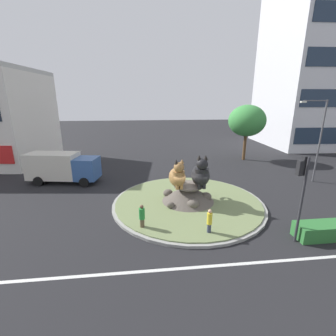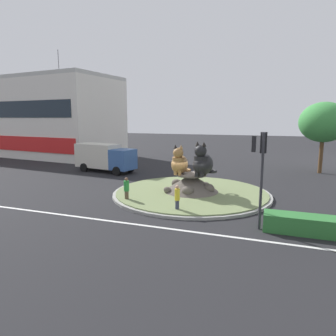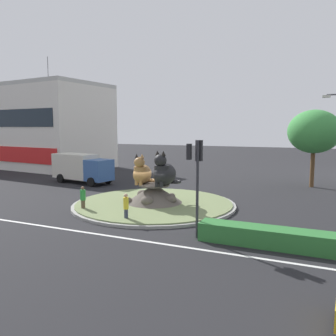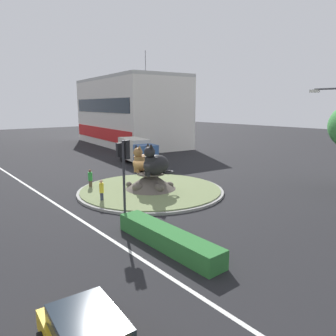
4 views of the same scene
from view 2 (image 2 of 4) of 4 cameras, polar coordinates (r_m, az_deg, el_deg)
ground_plane at (r=22.50m, az=4.45°, el=-5.05°), size 160.00×160.00×0.00m
lane_centreline at (r=16.01m, az=-2.46°, el=-11.17°), size 112.00×0.20×0.01m
roundabout_island at (r=22.39m, az=4.46°, el=-3.96°), size 11.64×11.64×1.57m
cat_statue_tabby at (r=22.06m, az=2.20°, el=0.96°), size 1.40×2.28×2.20m
cat_statue_black at (r=21.57m, az=6.63°, el=0.98°), size 1.71×2.45×2.48m
traffic_light_mast at (r=15.64m, az=17.32°, el=1.68°), size 0.71×0.53×4.97m
shophouse_block at (r=50.10m, az=-23.00°, el=8.88°), size 25.17×13.28×15.93m
broadleaf_tree_behind_island at (r=34.34m, az=27.60°, el=7.74°), size 4.77×4.77×7.26m
pedestrian_green_shirt at (r=20.35m, az=-7.93°, el=-4.05°), size 0.36×0.36×1.72m
pedestrian_yellow_shirt at (r=17.92m, az=1.77°, el=-5.77°), size 0.31×0.31×1.73m
delivery_box_truck at (r=32.30m, az=-12.04°, el=2.13°), size 7.00×3.44×2.93m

